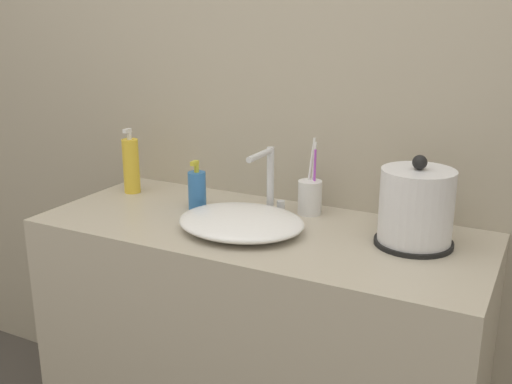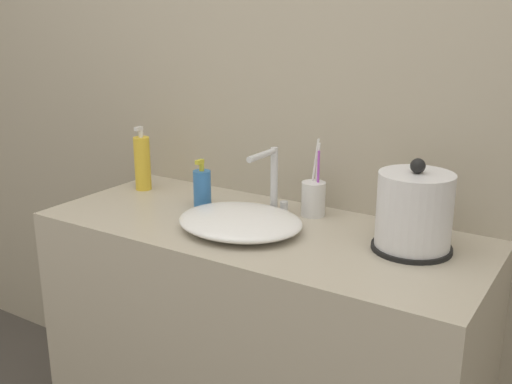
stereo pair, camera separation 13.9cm
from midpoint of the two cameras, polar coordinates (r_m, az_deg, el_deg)
The scene contains 8 objects.
wall_back at distance 1.82m, azimuth 7.34°, elevation 12.71°, with size 6.00×0.04×2.60m.
vanity_counter at distance 1.86m, azimuth 2.45°, elevation -15.75°, with size 1.26×0.52×0.85m.
sink_basin at distance 1.64m, azimuth 0.91°, elevation -2.84°, with size 0.35×0.30×0.05m.
faucet at distance 1.74m, azimuth 3.86°, elevation 1.33°, with size 0.06×0.15×0.20m.
electric_kettle at distance 1.55m, azimuth 17.33°, elevation -2.07°, with size 0.20×0.20×0.24m.
toothbrush_cup at distance 1.76m, azimuth 7.75°, elevation -0.56°, with size 0.07×0.07×0.23m.
lotion_bottle at distance 1.82m, azimuth -2.97°, elevation 0.30°, with size 0.05×0.05×0.15m.
shampoo_bottle at distance 2.02m, azimuth -8.85°, elevation 2.74°, with size 0.05×0.05×0.22m.
Camera 2 is at (0.84, -1.07, 1.42)m, focal length 42.00 mm.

